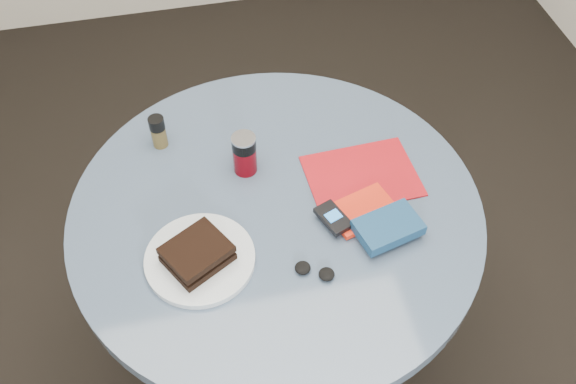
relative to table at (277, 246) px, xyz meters
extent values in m
plane|color=black|center=(0.00, 0.00, -0.59)|extent=(4.00, 4.00, 0.00)
cylinder|color=black|center=(0.00, 0.00, -0.57)|extent=(0.48, 0.48, 0.03)
cylinder|color=black|center=(0.00, 0.00, -0.22)|extent=(0.11, 0.11, 0.68)
cylinder|color=#3A4B60|center=(0.00, 0.00, 0.14)|extent=(1.00, 1.00, 0.04)
cylinder|color=silver|center=(-0.20, -0.11, 0.17)|extent=(0.30, 0.30, 0.02)
cube|color=black|center=(-0.20, -0.12, 0.19)|extent=(0.17, 0.16, 0.02)
cube|color=#372215|center=(-0.20, -0.12, 0.20)|extent=(0.15, 0.14, 0.01)
cube|color=black|center=(-0.20, -0.12, 0.22)|extent=(0.17, 0.16, 0.02)
cylinder|color=#61040D|center=(-0.05, 0.14, 0.20)|extent=(0.07, 0.07, 0.08)
cylinder|color=black|center=(-0.05, 0.14, 0.26)|extent=(0.07, 0.07, 0.03)
cylinder|color=silver|center=(-0.05, 0.14, 0.27)|extent=(0.07, 0.07, 0.01)
cylinder|color=#4F4422|center=(-0.25, 0.27, 0.19)|extent=(0.04, 0.04, 0.06)
cylinder|color=black|center=(-0.25, 0.27, 0.24)|extent=(0.04, 0.04, 0.03)
cube|color=maroon|center=(0.23, 0.05, 0.17)|extent=(0.28, 0.22, 0.00)
cube|color=red|center=(0.20, -0.06, 0.17)|extent=(0.18, 0.14, 0.01)
cube|color=navy|center=(0.23, -0.14, 0.20)|extent=(0.17, 0.13, 0.03)
cube|color=black|center=(0.12, -0.08, 0.19)|extent=(0.08, 0.10, 0.01)
cube|color=blue|center=(0.12, -0.08, 0.20)|extent=(0.04, 0.04, 0.00)
ellipsoid|color=black|center=(0.02, -0.19, 0.17)|extent=(0.05, 0.05, 0.02)
ellipsoid|color=black|center=(0.07, -0.22, 0.17)|extent=(0.05, 0.05, 0.02)
camera|label=1|loc=(-0.18, -0.94, 1.38)|focal=40.00mm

